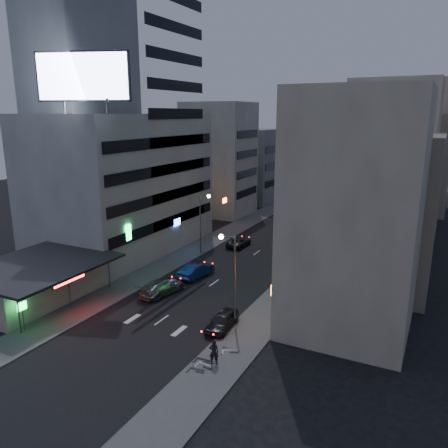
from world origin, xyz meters
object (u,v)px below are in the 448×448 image
Objects in this scene: road_car_silver at (162,287)px; scooter_blue at (219,355)px; parked_car_left at (239,242)px; person at (214,352)px; scooter_silver_a at (215,359)px; scooter_silver_b at (238,343)px; road_car_blue at (196,270)px; parked_car_right_near at (222,321)px; parked_car_right_far at (300,246)px; scooter_black_b at (213,354)px; parked_car_right_mid at (291,259)px; scooter_black_a at (206,363)px.

scooter_blue is at bearing 152.33° from road_car_silver.
person is at bearing 112.71° from parked_car_left.
scooter_silver_a is at bearing 112.89° from parked_car_left.
road_car_silver is at bearing 91.06° from parked_car_left.
parked_car_left is at bearing 1.21° from scooter_silver_b.
scooter_silver_b is (10.98, -12.33, -0.12)m from road_car_blue.
scooter_silver_a is (0.22, -0.31, -0.37)m from person.
road_car_blue is 17.78m from scooter_blue.
person is (2.04, -5.30, 0.35)m from parked_car_right_near.
road_car_blue is 2.66× the size of scooter_silver_b.
parked_car_right_far is at bearing 10.85° from scooter_silver_a.
road_car_silver is 14.69m from scooter_silver_a.
road_car_blue is 2.52× the size of scooter_black_b.
parked_car_right_far is at bearing 2.42° from scooter_black_b.
parked_car_left is 12.93m from road_car_blue.
scooter_silver_b is at bearing -36.87° from scooter_blue.
parked_car_right_mid is (0.00, 18.50, 0.01)m from parked_car_right_near.
scooter_blue is at bearing -21.10° from scooter_black_a.
parked_car_right_far is 30.04m from scooter_silver_a.
parked_car_left is 2.37× the size of person.
scooter_black_a is at bearing 60.18° from person.
parked_car_right_near is 9.76m from road_car_silver.
person is 0.98× the size of scooter_silver_a.
road_car_silver is at bearing -112.11° from parked_car_right_far.
scooter_blue is (0.32, 1.46, -0.06)m from scooter_black_a.
scooter_black_b reaches higher than scooter_black_a.
parked_car_left is 2.52× the size of scooter_silver_b.
scooter_black_a is 0.98× the size of scooter_silver_b.
scooter_silver_b reaches higher than scooter_blue.
parked_car_right_near reaches higher than scooter_silver_a.
scooter_black_b is (10.78, -8.85, -0.07)m from road_car_silver.
person reaches higher than scooter_blue.
scooter_silver_a reaches higher than scooter_blue.
scooter_blue is at bearing -84.34° from parked_car_right_far.
parked_car_right_far is at bearing 87.82° from parked_car_right_near.
parked_car_right_near is 24.30m from parked_car_right_far.
scooter_black_b is 2.46m from scooter_silver_b.
scooter_black_a is at bearing -76.94° from parked_car_right_near.
parked_car_left reaches higher than scooter_black_a.
scooter_silver_a is at bearing 150.00° from road_car_silver.
person reaches higher than parked_car_left.
parked_car_right_mid is 24.22m from scooter_silver_a.
scooter_silver_a is 0.81m from scooter_blue.
scooter_black_b is at bearing 41.36° from scooter_silver_a.
scooter_silver_a is (2.26, -24.11, -0.03)m from parked_car_right_mid.
parked_car_right_near is 2.38× the size of scooter_silver_b.
road_car_blue is (-7.57, -14.69, 0.03)m from parked_car_right_far.
scooter_silver_b is (11.71, -25.23, 0.04)m from parked_car_left.
road_car_blue is at bearing 126.84° from parked_car_right_near.
parked_car_right_near is at bearing 8.15° from scooter_black_a.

